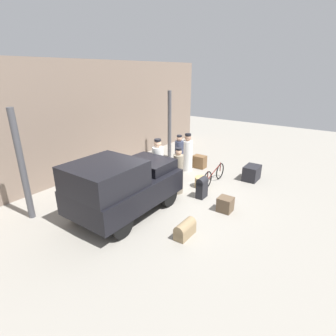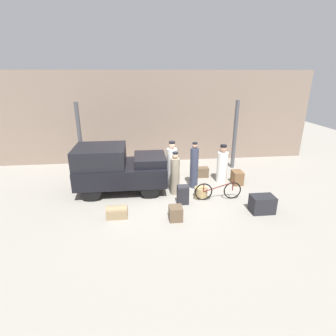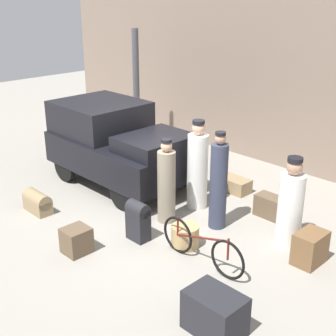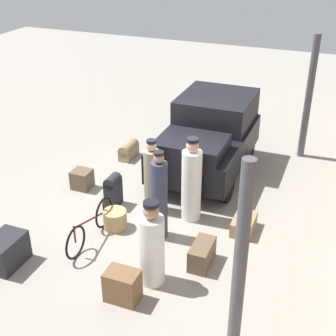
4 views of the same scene
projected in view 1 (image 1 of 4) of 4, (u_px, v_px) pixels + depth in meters
name	position (u px, v px, depth m)	size (l,w,h in m)	color
ground_plane	(169.00, 196.00, 9.06)	(30.00, 30.00, 0.00)	gray
station_building_facade	(86.00, 119.00, 10.48)	(16.00, 0.15, 4.50)	gray
canopy_pillar_left	(22.00, 166.00, 7.24)	(0.18, 0.18, 3.22)	#4C4C51
canopy_pillar_right	(169.00, 125.00, 12.64)	(0.18, 0.18, 3.22)	#4C4C51
truck	(122.00, 184.00, 7.67)	(3.39, 1.89, 1.79)	black
bicycle	(214.00, 175.00, 10.01)	(1.73, 0.04, 0.69)	black
wicker_basket	(201.00, 182.00, 9.74)	(0.48, 0.48, 0.39)	tan
conductor_in_dark_uniform	(179.00, 161.00, 9.96)	(0.32, 0.32, 1.86)	#33384C
porter_carrying_trunk	(188.00, 154.00, 11.20)	(0.44, 0.44, 1.62)	white
porter_standing_middle	(178.00, 173.00, 9.08)	(0.34, 0.34, 1.65)	gray
porter_lifting_near_truck	(158.00, 166.00, 9.52)	(0.41, 0.41, 1.83)	white
trunk_large_brown	(165.00, 167.00, 11.16)	(0.69, 0.34, 0.43)	brown
trunk_umber_medium	(185.00, 229.00, 6.83)	(0.66, 0.31, 0.43)	#937A56
trunk_wicker_pale	(225.00, 204.00, 8.06)	(0.41, 0.44, 0.45)	brown
trunk_barrel_dark	(202.00, 187.00, 8.87)	(0.40, 0.26, 0.73)	#232328
suitcase_black_upright	(136.00, 176.00, 10.44)	(0.71, 0.41, 0.31)	#937A56
suitcase_tan_flat	(252.00, 173.00, 10.35)	(0.76, 0.53, 0.57)	#232328
suitcase_small_leather	(199.00, 162.00, 11.65)	(0.39, 0.55, 0.55)	brown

